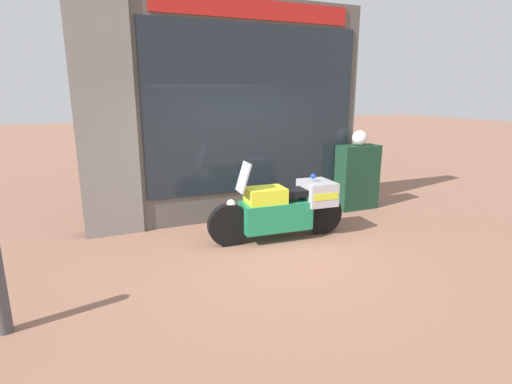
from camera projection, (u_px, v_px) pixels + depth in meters
name	position (u px, v px, depth m)	size (l,w,h in m)	color
ground_plane	(276.00, 253.00, 6.01)	(60.00, 60.00, 0.00)	#8E604C
shop_building	(208.00, 113.00, 7.15)	(5.25, 0.55, 3.97)	#56514C
window_display	(249.00, 189.00, 7.85)	(3.86, 0.30, 2.13)	slate
paramedic_motorcycle	(285.00, 207.00, 6.52)	(2.33, 0.65, 1.32)	black
utility_cabinet	(357.00, 177.00, 8.21)	(0.85, 0.41, 1.32)	#193D28
white_helmet	(360.00, 138.00, 7.98)	(0.30, 0.30, 0.30)	white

